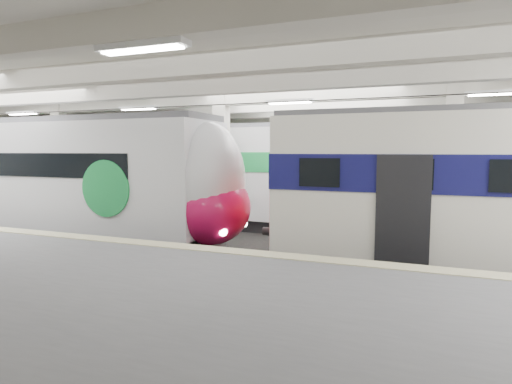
% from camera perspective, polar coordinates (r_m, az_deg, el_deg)
% --- Properties ---
extents(station_hall, '(36.00, 24.00, 5.75)m').
position_cam_1_polar(station_hall, '(10.81, -1.24, 5.11)').
color(station_hall, black).
rests_on(station_hall, ground).
extents(modern_emu, '(13.79, 2.85, 4.45)m').
position_cam_1_polar(modern_emu, '(16.23, -22.28, 1.11)').
color(modern_emu, silver).
rests_on(modern_emu, ground).
extents(far_train, '(13.96, 3.42, 4.43)m').
position_cam_1_polar(far_train, '(19.43, -6.14, 2.46)').
color(far_train, silver).
rests_on(far_train, ground).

